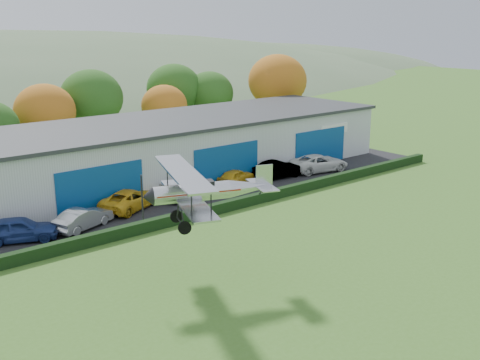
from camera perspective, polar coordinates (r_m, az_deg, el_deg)
ground at (r=32.57m, az=16.24°, el=-10.16°), size 300.00×300.00×0.00m
apron at (r=48.30m, az=-2.47°, el=-1.11°), size 48.00×9.00×0.05m
hedge at (r=44.61m, az=1.25°, el=-1.99°), size 46.00×0.60×0.80m
hangar at (r=54.30m, az=-5.27°, el=3.56°), size 40.60×12.60×5.30m
tree_belt at (r=62.72m, az=-15.12°, el=7.41°), size 75.70×13.22×10.12m
car_0 at (r=39.62m, az=-21.34°, el=-4.63°), size 5.22×3.72×1.65m
car_1 at (r=40.66m, az=-15.50°, el=-3.74°), size 4.74×3.03×1.48m
car_2 at (r=44.17m, az=-10.95°, el=-1.89°), size 6.06×4.61×1.53m
car_3 at (r=46.25m, az=-4.79°, el=-0.85°), size 5.55×2.64×1.56m
car_4 at (r=50.03m, az=-0.42°, el=0.34°), size 4.32×2.61×1.38m
car_5 at (r=52.21m, az=3.92°, el=1.09°), size 5.06×2.13×1.63m
car_6 at (r=55.06m, az=7.97°, el=1.72°), size 6.27×3.86×1.62m
biplane at (r=29.87m, az=-3.74°, el=-0.98°), size 7.23×8.14×3.08m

